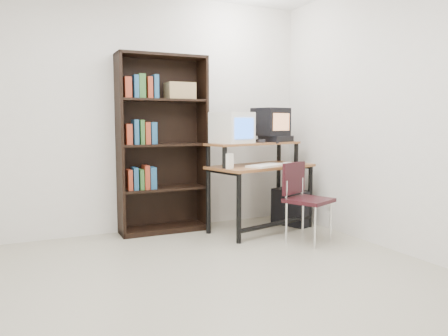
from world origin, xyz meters
name	(u,v)px	position (x,y,z in m)	size (l,w,h in m)	color
floor	(208,294)	(0.00, 0.00, -0.01)	(4.00, 4.00, 0.01)	#B1AA92
back_wall	(136,114)	(0.00, 2.00, 1.30)	(4.00, 0.01, 2.60)	silver
right_wall	(418,112)	(2.00, 0.00, 1.30)	(0.01, 4.00, 2.60)	silver
computer_desk	(260,169)	(1.25, 1.44, 0.68)	(1.27, 0.85, 0.98)	brown
crt_monitor	(232,128)	(0.93, 1.50, 1.14)	(0.46, 0.46, 0.35)	white
vcr	(276,139)	(1.55, 1.59, 1.01)	(0.36, 0.26, 0.08)	black
crt_tv	(271,122)	(1.50, 1.63, 1.21)	(0.41, 0.41, 0.32)	black
cd_spindle	(261,141)	(1.27, 1.47, 0.99)	(0.12, 0.12, 0.05)	#26262B
keyboard	(266,166)	(1.22, 1.27, 0.74)	(0.47, 0.21, 0.04)	white
mousepad	(287,165)	(1.58, 1.40, 0.72)	(0.22, 0.18, 0.01)	black
mouse	(287,164)	(1.58, 1.39, 0.74)	(0.10, 0.06, 0.03)	white
desk_speaker	(228,162)	(0.77, 1.25, 0.80)	(0.08, 0.07, 0.17)	white
pc_tower	(291,207)	(1.70, 1.48, 0.21)	(0.20, 0.45, 0.42)	black
school_chair	(303,193)	(1.41, 0.85, 0.49)	(0.53, 0.53, 0.80)	black
bookshelf	(162,143)	(0.25, 1.86, 0.98)	(0.97, 0.33, 1.93)	black
wall_outlet	(329,203)	(1.99, 1.15, 0.30)	(0.02, 0.08, 0.12)	beige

